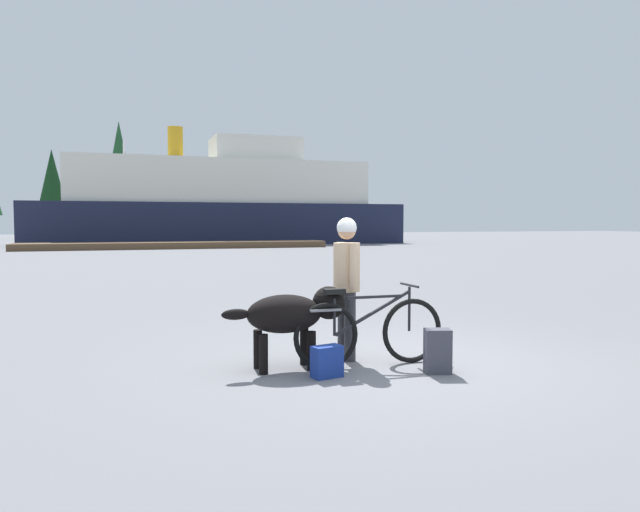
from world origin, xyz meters
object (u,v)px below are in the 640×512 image
bicycle (369,331)px  ferry_boat (222,204)px  dog (293,314)px  backpack (438,351)px  handbag_pannier (327,362)px  sailboat_moored (125,238)px  person_cyclist (347,274)px

bicycle → ferry_boat: (4.72, 39.22, 2.61)m
dog → bicycle: bearing=-11.9°
bicycle → backpack: bearing=-41.1°
handbag_pannier → sailboat_moored: 40.52m
bicycle → handbag_pannier: (-0.62, -0.31, -0.24)m
backpack → sailboat_moored: (-2.85, 40.70, 0.25)m
handbag_pannier → sailboat_moored: size_ratio=0.05×
person_cyclist → sailboat_moored: size_ratio=0.23×
dog → ferry_boat: size_ratio=0.05×
handbag_pannier → backpack: bearing=-9.8°
handbag_pannier → sailboat_moored: sailboat_moored is taller
handbag_pannier → sailboat_moored: (-1.64, 40.49, 0.32)m
dog → backpack: (1.45, -0.70, -0.38)m
backpack → ferry_boat: 40.05m
person_cyclist → backpack: bearing=-53.1°
dog → backpack: dog is taller
ferry_boat → sailboat_moored: bearing=172.2°
ferry_boat → person_cyclist: bearing=-97.1°
person_cyclist → backpack: 1.42m
backpack → dog: bearing=154.3°
dog → ferry_boat: (5.58, 39.04, 2.39)m
bicycle → sailboat_moored: 40.24m
person_cyclist → ferry_boat: size_ratio=0.06×
sailboat_moored → bicycle: bearing=-86.8°
person_cyclist → dog: 0.88m
handbag_pannier → ferry_boat: 39.99m
person_cyclist → sailboat_moored: (-2.14, 39.75, -0.54)m
bicycle → person_cyclist: bearing=104.9°
bicycle → dog: size_ratio=1.28×
dog → ferry_boat: 39.51m
backpack → handbag_pannier: bearing=170.2°
bicycle → sailboat_moored: bearing=93.2°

